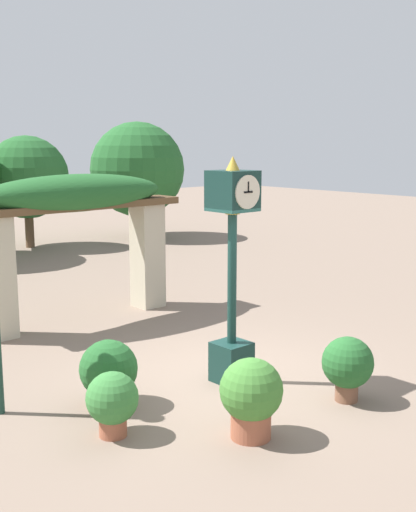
# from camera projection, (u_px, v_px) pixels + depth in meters

# --- Properties ---
(ground_plane) EXTENTS (60.00, 60.00, 0.00)m
(ground_plane) POSITION_uv_depth(u_px,v_px,m) (226.00, 377.00, 9.37)
(ground_plane) COLOR #7F6B5B
(pedestal_clock) EXTENTS (0.55, 0.60, 3.20)m
(pedestal_clock) POSITION_uv_depth(u_px,v_px,m) (232.00, 264.00, 8.90)
(pedestal_clock) COLOR #14332D
(pedestal_clock) RESTS_ON ground
(pergola) EXTENTS (4.39, 1.13, 2.80)m
(pergola) POSITION_uv_depth(u_px,v_px,m) (76.00, 214.00, 11.95)
(pergola) COLOR #BCB299
(pergola) RESTS_ON ground
(potted_plant_near_left) EXTENTS (0.76, 0.76, 0.88)m
(potted_plant_near_left) POSITION_uv_depth(u_px,v_px,m) (109.00, 371.00, 8.28)
(potted_plant_near_left) COLOR #B26B4C
(potted_plant_near_left) RESTS_ON ground
(potted_plant_near_right) EXTENTS (0.68, 0.68, 0.87)m
(potted_plant_near_right) POSITION_uv_depth(u_px,v_px,m) (348.00, 364.00, 8.43)
(potted_plant_near_right) COLOR brown
(potted_plant_near_right) RESTS_ON ground
(potted_plant_far_left) EXTENTS (0.74, 0.74, 0.95)m
(potted_plant_far_left) POSITION_uv_depth(u_px,v_px,m) (251.00, 395.00, 7.36)
(potted_plant_far_left) COLOR #9E563D
(potted_plant_far_left) RESTS_ON ground
(potted_plant_far_right) EXTENTS (0.62, 0.62, 0.77)m
(potted_plant_far_right) POSITION_uv_depth(u_px,v_px,m) (112.00, 401.00, 7.42)
(potted_plant_far_right) COLOR #9E563D
(potted_plant_far_right) RESTS_ON ground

